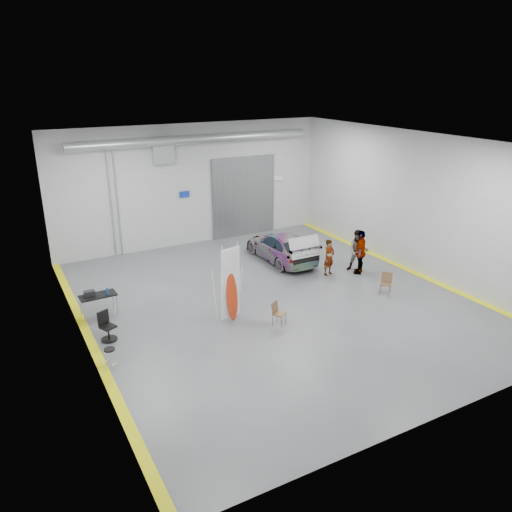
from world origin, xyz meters
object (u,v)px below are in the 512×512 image
surfboard_display (230,290)px  folding_chair_far (385,288)px  sedan_car (281,247)px  shop_stool (110,359)px  person_a (329,257)px  office_chair (108,328)px  work_table (96,295)px  person_c (361,252)px  folding_chair_near (279,318)px  person_b (358,251)px

surfboard_display → folding_chair_far: surfboard_display is taller
sedan_car → surfboard_display: bearing=43.2°
surfboard_display → shop_stool: (-4.46, -1.13, -0.82)m
sedan_car → folding_chair_far: bearing=107.5°
person_a → office_chair: (-9.71, -1.14, -0.36)m
person_a → sedan_car: bearing=96.0°
person_a → shop_stool: person_a is taller
folding_chair_far → work_table: (-10.38, 3.52, 0.53)m
person_c → folding_chair_near: bearing=-20.0°
person_c → surfboard_display: 6.99m
work_table → person_c: bearing=-6.7°
shop_stool → office_chair: size_ratio=0.68×
office_chair → person_b: bearing=-20.1°
person_a → person_c: (1.28, -0.52, 0.18)m
surfboard_display → shop_stool: 4.67m
person_b → folding_chair_far: bearing=-59.8°
person_a → folding_chair_far: (0.73, -2.76, -0.52)m
person_a → office_chair: person_a is taller
sedan_car → surfboard_display: surfboard_display is taller
surfboard_display → sedan_car: bearing=29.7°
person_a → surfboard_display: (-5.59, -1.81, 0.36)m
sedan_car → shop_stool: size_ratio=6.57×
person_c → office_chair: bearing=-40.3°
person_a → work_table: size_ratio=1.21×
sedan_car → work_table: size_ratio=3.40×
person_b → shop_stool: person_b is taller
folding_chair_near → work_table: bearing=113.8°
work_table → folding_chair_far: bearing=-18.7°
surfboard_display → work_table: surfboard_display is taller
folding_chair_far → shop_stool: 10.78m
sedan_car → folding_chair_far: sedan_car is taller
person_a → surfboard_display: surfboard_display is taller
sedan_car → shop_stool: sedan_car is taller
office_chair → folding_chair_far: bearing=-33.4°
folding_chair_near → work_table: work_table is taller
sedan_car → surfboard_display: (-4.70, -4.33, 0.51)m
person_a → folding_chair_far: size_ratio=1.82×
person_a → person_b: 1.39m
person_b → office_chair: size_ratio=1.90×
sedan_car → person_b: person_b is taller
folding_chair_near → shop_stool: size_ratio=1.24×
person_a → office_chair: bearing=173.3°
folding_chair_far → office_chair: size_ratio=0.88×
work_table → person_a: bearing=-4.5°
person_a → work_table: (-9.65, 0.77, 0.01)m
work_table → shop_stool: bearing=-96.1°
shop_stool → work_table: work_table is taller
folding_chair_near → office_chair: size_ratio=0.85×
work_table → office_chair: 1.95m
folding_chair_near → work_table: 6.56m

